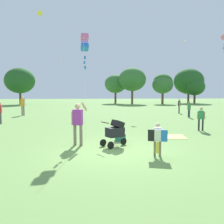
# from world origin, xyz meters

# --- Properties ---
(ground_plane) EXTENTS (120.00, 120.00, 0.00)m
(ground_plane) POSITION_xyz_m (0.00, 0.00, 0.00)
(ground_plane) COLOR #668E47
(treeline_distant) EXTENTS (34.45, 6.90, 6.27)m
(treeline_distant) POSITION_xyz_m (6.43, 32.31, 3.77)
(treeline_distant) COLOR brown
(treeline_distant) RESTS_ON ground
(child_with_butterfly_kite) EXTENTS (0.63, 0.43, 1.10)m
(child_with_butterfly_kite) POSITION_xyz_m (1.34, -0.79, 0.65)
(child_with_butterfly_kite) COLOR #7F705B
(child_with_butterfly_kite) RESTS_ON ground
(person_adult_flyer) EXTENTS (0.63, 0.50, 1.72)m
(person_adult_flyer) POSITION_xyz_m (-1.35, 0.98, 0.99)
(person_adult_flyer) COLOR #7F705B
(person_adult_flyer) RESTS_ON ground
(stroller) EXTENTS (1.08, 0.86, 1.03)m
(stroller) POSITION_xyz_m (0.10, 0.73, 0.61)
(stroller) COLOR black
(stroller) RESTS_ON ground
(kite_adult_black) EXTENTS (0.37, 1.39, 4.62)m
(kite_adult_black) POSITION_xyz_m (-1.10, 2.29, 4.23)
(kite_adult_black) COLOR pink
(kite_adult_black) RESTS_ON ground
(kite_orange_delta) EXTENTS (2.35, 2.21, 5.89)m
(kite_orange_delta) POSITION_xyz_m (7.95, 7.09, 5.59)
(kite_orange_delta) COLOR pink
(kite_orange_delta) RESTS_ON ground
(distant_kites_cluster) EXTENTS (23.12, 7.79, 8.98)m
(distant_kites_cluster) POSITION_xyz_m (-1.47, 18.39, 11.07)
(distant_kites_cluster) COLOR yellow
(person_red_shirt) EXTENTS (0.18, 0.42, 1.31)m
(person_red_shirt) POSITION_xyz_m (7.00, 10.27, 0.77)
(person_red_shirt) COLOR #33384C
(person_red_shirt) RESTS_ON ground
(person_sitting_far) EXTENTS (0.24, 0.47, 1.48)m
(person_sitting_far) POSITION_xyz_m (-6.80, 7.48, 0.87)
(person_sitting_far) COLOR #4C4C51
(person_sitting_far) RESTS_ON ground
(person_couple_left) EXTENTS (0.37, 0.28, 1.28)m
(person_couple_left) POSITION_xyz_m (5.03, 3.95, 0.75)
(person_couple_left) COLOR #232328
(person_couple_left) RESTS_ON ground
(person_kid_running) EXTENTS (0.24, 0.44, 1.40)m
(person_kid_running) POSITION_xyz_m (7.50, 13.84, 0.83)
(person_kid_running) COLOR #4C4C51
(person_kid_running) RESTS_ON ground
(person_back_turned) EXTENTS (0.44, 0.41, 1.70)m
(person_back_turned) POSITION_xyz_m (-6.97, 12.94, 1.00)
(person_back_turned) COLOR #7F705B
(person_back_turned) RESTS_ON ground
(picnic_blanket) EXTENTS (1.65, 1.28, 0.02)m
(picnic_blanket) POSITION_xyz_m (2.75, 2.41, 0.01)
(picnic_blanket) COLOR gold
(picnic_blanket) RESTS_ON ground
(cooler_box) EXTENTS (0.45, 0.33, 0.35)m
(cooler_box) POSITION_xyz_m (0.40, 1.71, 0.18)
(cooler_box) COLOR #288466
(cooler_box) RESTS_ON ground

